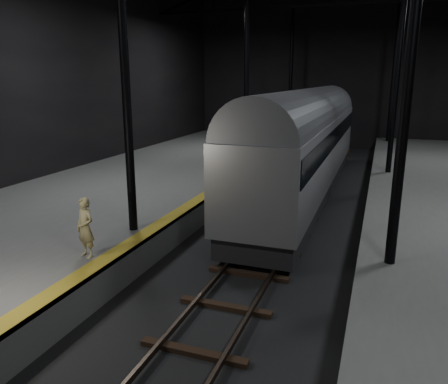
% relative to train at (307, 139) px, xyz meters
% --- Properties ---
extents(ground, '(44.00, 44.00, 0.00)m').
position_rel_train_xyz_m(ground, '(0.00, -5.45, -2.82)').
color(ground, black).
rests_on(ground, ground).
extents(platform_left, '(9.00, 43.80, 1.00)m').
position_rel_train_xyz_m(platform_left, '(-7.50, -5.45, -2.32)').
color(platform_left, '#555452').
rests_on(platform_left, ground).
extents(tactile_strip, '(0.50, 43.80, 0.01)m').
position_rel_train_xyz_m(tactile_strip, '(-3.25, -5.45, -1.82)').
color(tactile_strip, olive).
rests_on(tactile_strip, platform_left).
extents(track, '(2.40, 43.00, 0.24)m').
position_rel_train_xyz_m(track, '(0.00, -5.45, -2.75)').
color(track, '#3F3328').
rests_on(track, ground).
extents(train, '(2.84, 18.92, 5.06)m').
position_rel_train_xyz_m(train, '(0.00, 0.00, 0.00)').
color(train, '#A1A3A9').
rests_on(train, ground).
extents(woman, '(0.69, 0.56, 1.63)m').
position_rel_train_xyz_m(woman, '(-3.80, -11.78, -1.00)').
color(woman, tan).
rests_on(woman, platform_left).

